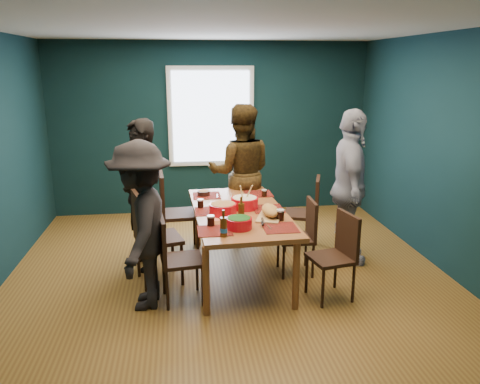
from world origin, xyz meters
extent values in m
cube|color=olive|center=(0.00, 0.00, -0.01)|extent=(5.00, 5.00, 0.01)
cube|color=silver|center=(0.00, 0.00, 2.70)|extent=(5.00, 5.00, 0.01)
cube|color=#0D282D|center=(2.50, 0.00, 1.35)|extent=(0.01, 5.00, 2.70)
cube|color=#0D282D|center=(0.00, 2.50, 1.35)|extent=(5.00, 0.01, 2.70)
cube|color=#0D282D|center=(0.00, -2.50, 1.35)|extent=(5.00, 0.01, 2.70)
cube|color=white|center=(0.00, 2.47, 1.55)|extent=(1.35, 0.06, 1.55)
cube|color=#9D5B2F|center=(0.13, 0.05, 0.73)|extent=(1.08, 2.03, 0.05)
cylinder|color=#9D5B2F|center=(-0.30, -0.87, 0.35)|extent=(0.07, 0.07, 0.71)
cylinder|color=#9D5B2F|center=(0.57, -0.87, 0.35)|extent=(0.07, 0.07, 0.71)
cylinder|color=#9D5B2F|center=(-0.30, 0.96, 0.35)|extent=(0.07, 0.07, 0.71)
cylinder|color=#9D5B2F|center=(0.57, 0.96, 0.35)|extent=(0.07, 0.07, 0.71)
cube|color=black|center=(-0.54, 0.77, 0.50)|extent=(0.50, 0.50, 0.04)
cube|color=black|center=(-0.75, 0.76, 0.78)|extent=(0.08, 0.47, 0.51)
cylinder|color=black|center=(-0.72, 0.56, 0.24)|extent=(0.04, 0.04, 0.48)
cylinder|color=black|center=(-0.32, 0.59, 0.24)|extent=(0.04, 0.04, 0.48)
cylinder|color=black|center=(-0.75, 0.96, 0.24)|extent=(0.04, 0.04, 0.48)
cylinder|color=black|center=(-0.35, 0.99, 0.24)|extent=(0.04, 0.04, 0.48)
cube|color=black|center=(-0.77, -0.06, 0.50)|extent=(0.57, 0.57, 0.04)
cube|color=black|center=(-0.97, -0.12, 0.78)|extent=(0.16, 0.46, 0.51)
cylinder|color=black|center=(-0.91, -0.31, 0.24)|extent=(0.04, 0.04, 0.48)
cylinder|color=black|center=(-0.53, -0.20, 0.24)|extent=(0.04, 0.04, 0.48)
cylinder|color=black|center=(-1.02, 0.08, 0.24)|extent=(0.04, 0.04, 0.48)
cylinder|color=black|center=(-0.63, 0.18, 0.24)|extent=(0.04, 0.04, 0.48)
cube|color=black|center=(-0.52, -0.54, 0.44)|extent=(0.45, 0.45, 0.04)
cube|color=black|center=(-0.71, -0.56, 0.68)|extent=(0.09, 0.41, 0.45)
cylinder|color=black|center=(-0.68, -0.74, 0.21)|extent=(0.03, 0.03, 0.42)
cylinder|color=black|center=(-0.33, -0.69, 0.21)|extent=(0.03, 0.03, 0.42)
cylinder|color=black|center=(-0.72, -0.39, 0.21)|extent=(0.03, 0.03, 0.42)
cylinder|color=black|center=(-0.37, -0.35, 0.21)|extent=(0.03, 0.03, 0.42)
cube|color=black|center=(1.03, 0.70, 0.46)|extent=(0.55, 0.55, 0.04)
cube|color=black|center=(1.22, 0.63, 0.72)|extent=(0.18, 0.42, 0.47)
cylinder|color=black|center=(0.80, 0.58, 0.22)|extent=(0.03, 0.03, 0.44)
cylinder|color=black|center=(1.15, 0.46, 0.22)|extent=(0.03, 0.03, 0.44)
cylinder|color=black|center=(0.92, 0.93, 0.22)|extent=(0.03, 0.03, 0.44)
cylinder|color=black|center=(1.27, 0.81, 0.22)|extent=(0.03, 0.03, 0.44)
cube|color=black|center=(0.77, -0.05, 0.42)|extent=(0.40, 0.40, 0.04)
cube|color=black|center=(0.95, -0.05, 0.65)|extent=(0.05, 0.39, 0.43)
cylinder|color=black|center=(0.60, -0.21, 0.20)|extent=(0.03, 0.03, 0.40)
cylinder|color=black|center=(0.93, -0.22, 0.20)|extent=(0.03, 0.03, 0.40)
cylinder|color=black|center=(0.61, 0.13, 0.20)|extent=(0.03, 0.03, 0.40)
cylinder|color=black|center=(0.94, 0.12, 0.20)|extent=(0.03, 0.03, 0.40)
cube|color=black|center=(0.97, -0.69, 0.43)|extent=(0.48, 0.48, 0.04)
cube|color=black|center=(1.15, -0.65, 0.67)|extent=(0.12, 0.40, 0.44)
cylinder|color=black|center=(0.84, -0.89, 0.21)|extent=(0.03, 0.03, 0.41)
cylinder|color=black|center=(1.18, -0.82, 0.21)|extent=(0.03, 0.03, 0.41)
cylinder|color=black|center=(0.77, -0.55, 0.21)|extent=(0.03, 0.03, 0.41)
cylinder|color=black|center=(1.11, -0.48, 0.21)|extent=(0.03, 0.03, 0.41)
imported|color=black|center=(-0.96, 0.36, 0.88)|extent=(0.63, 0.75, 1.76)
imported|color=black|center=(0.30, 1.20, 0.92)|extent=(0.97, 0.80, 1.85)
imported|color=white|center=(1.47, 0.21, 0.93)|extent=(0.67, 1.16, 1.86)
imported|color=black|center=(-0.90, -0.58, 0.83)|extent=(0.71, 1.13, 1.66)
cylinder|color=red|center=(-0.06, -0.08, 0.82)|extent=(0.30, 0.30, 0.12)
cylinder|color=#567F2E|center=(-0.06, -0.08, 0.87)|extent=(0.26, 0.26, 0.02)
cylinder|color=red|center=(0.20, 0.11, 0.82)|extent=(0.31, 0.31, 0.12)
cylinder|color=#FBF0CD|center=(0.20, 0.11, 0.87)|extent=(0.27, 0.27, 0.02)
cylinder|color=tan|center=(0.24, 0.11, 0.92)|extent=(0.09, 0.17, 0.25)
cylinder|color=tan|center=(0.17, 0.11, 0.92)|extent=(0.08, 0.17, 0.25)
cylinder|color=red|center=(0.05, -0.56, 0.81)|extent=(0.26, 0.26, 0.11)
cylinder|color=#134F17|center=(0.05, -0.56, 0.86)|extent=(0.23, 0.23, 0.02)
cube|color=tan|center=(0.43, -0.24, 0.76)|extent=(0.38, 0.53, 0.02)
ellipsoid|color=#C79547|center=(0.43, -0.24, 0.83)|extent=(0.29, 0.41, 0.11)
cube|color=silver|center=(0.32, -0.42, 0.78)|extent=(0.04, 0.19, 0.00)
cylinder|color=black|center=(0.29, -0.53, 0.79)|extent=(0.03, 0.11, 0.02)
sphere|color=#215D15|center=(0.43, -0.34, 0.84)|extent=(0.03, 0.03, 0.03)
sphere|color=#215D15|center=(0.43, -0.24, 0.84)|extent=(0.03, 0.03, 0.03)
sphere|color=#215D15|center=(0.43, -0.13, 0.84)|extent=(0.03, 0.03, 0.03)
cylinder|color=black|center=(-0.23, 0.71, 0.79)|extent=(0.15, 0.15, 0.06)
cylinder|color=#567F2E|center=(-0.23, 0.71, 0.81)|extent=(0.13, 0.13, 0.02)
cylinder|color=#41250B|center=(-0.12, -0.76, 0.85)|extent=(0.07, 0.07, 0.19)
cylinder|color=#41250B|center=(-0.12, -0.76, 0.98)|extent=(0.03, 0.03, 0.07)
cylinder|color=#1759A1|center=(-0.12, -0.76, 0.82)|extent=(0.07, 0.07, 0.04)
cylinder|color=#41250B|center=(0.11, -0.31, 0.85)|extent=(0.07, 0.07, 0.18)
cylinder|color=#41250B|center=(0.11, -0.31, 0.97)|extent=(0.03, 0.03, 0.07)
cylinder|color=black|center=(-0.22, -0.45, 0.81)|extent=(0.08, 0.08, 0.11)
cylinder|color=silver|center=(-0.22, -0.45, 0.86)|extent=(0.08, 0.08, 0.02)
cylinder|color=black|center=(0.51, -0.36, 0.81)|extent=(0.08, 0.08, 0.11)
cylinder|color=silver|center=(0.51, -0.36, 0.86)|extent=(0.08, 0.08, 0.02)
cylinder|color=black|center=(0.51, 0.56, 0.80)|extent=(0.06, 0.06, 0.09)
cylinder|color=silver|center=(0.51, 0.56, 0.84)|extent=(0.07, 0.07, 0.01)
cylinder|color=black|center=(-0.30, 0.19, 0.81)|extent=(0.07, 0.07, 0.10)
cylinder|color=silver|center=(-0.30, 0.19, 0.85)|extent=(0.07, 0.07, 0.02)
cube|color=#F67D67|center=(0.48, 0.06, 0.76)|extent=(0.21, 0.21, 0.00)
cube|color=#F67D67|center=(-0.18, -0.25, 0.76)|extent=(0.15, 0.15, 0.00)
cube|color=#F67D67|center=(0.48, -0.64, 0.76)|extent=(0.19, 0.19, 0.00)
camera|label=1|loc=(-0.52, -4.93, 2.33)|focal=35.00mm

